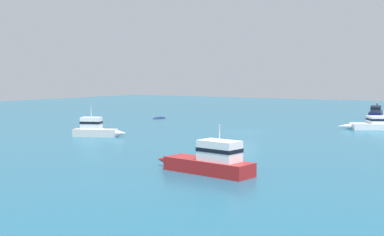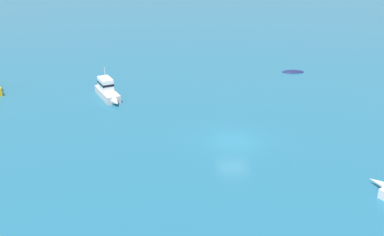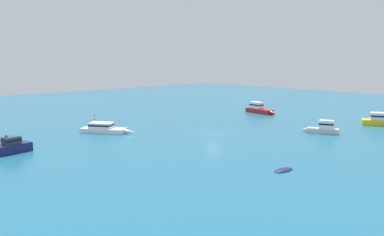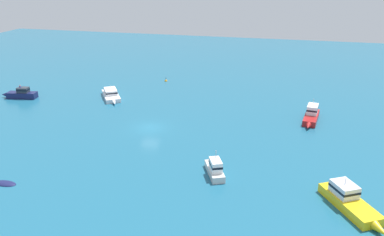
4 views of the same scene
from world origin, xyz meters
name	(u,v)px [view 2 (image 2 of 4)]	position (x,y,z in m)	size (l,w,h in m)	color
ground_plane	(234,141)	(0.00, 0.00, 0.00)	(160.00, 160.00, 0.00)	#1E607F
motor_cruiser_2	(107,91)	(-11.02, -11.50, 0.75)	(5.38, 3.15, 3.08)	silver
skiff	(293,72)	(-18.52, 9.44, 0.00)	(1.20, 2.60, 0.47)	#191E4C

